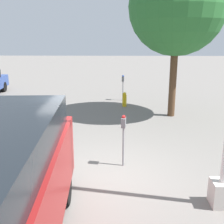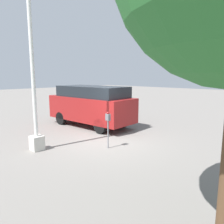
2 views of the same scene
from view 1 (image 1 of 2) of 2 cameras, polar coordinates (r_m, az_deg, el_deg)
ground_plane at (r=7.37m, az=-1.82°, el=-12.69°), size 80.00×80.00×0.00m
parking_meter_near at (r=7.45m, az=2.35°, el=-3.43°), size 0.21×0.14×1.44m
parking_meter_far at (r=15.07m, az=2.25°, el=6.16°), size 0.21×0.14×1.37m
street_tree at (r=12.22m, az=13.11°, el=20.08°), size 3.91×3.91×6.49m
fire_hydrant at (r=13.89m, az=2.55°, el=2.57°), size 0.21×0.21×0.72m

